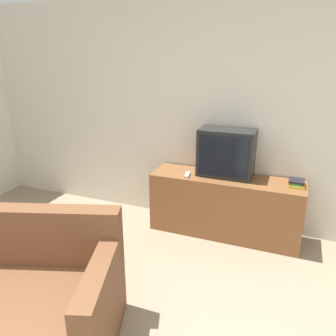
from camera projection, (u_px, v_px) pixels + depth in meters
name	position (u px, v px, depth m)	size (l,w,h in m)	color
wall_back	(208.00, 116.00, 3.75)	(9.00, 0.06, 2.60)	silver
tv_stand	(225.00, 206.00, 3.71)	(1.66, 0.47, 0.69)	brown
television	(226.00, 153.00, 3.59)	(0.60, 0.33, 0.52)	black
book_stack	(297.00, 183.00, 3.36)	(0.16, 0.21, 0.07)	gold
remote_on_stand	(187.00, 175.00, 3.65)	(0.08, 0.18, 0.02)	#B7B7B7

